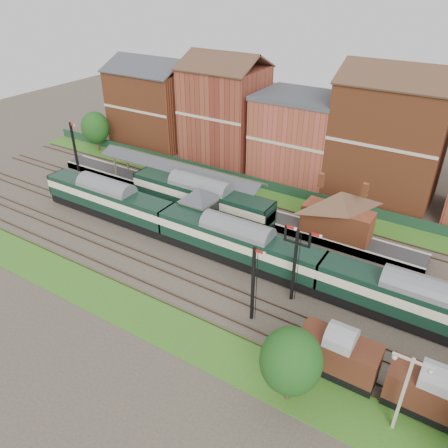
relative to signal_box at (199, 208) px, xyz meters
The scene contains 20 objects.
ground 5.45m from the signal_box, 47.29° to the right, with size 160.00×160.00×0.00m, color #473D33.
grass_back 13.47m from the signal_box, 76.76° to the left, with size 90.00×4.50×0.06m, color #2D6619.
grass_front 15.86m from the signal_box, 78.87° to the right, with size 90.00×5.00×0.06m, color #2D6619.
fence 15.25m from the signal_box, 78.50° to the left, with size 90.00×0.12×1.50m, color #193823.
platform 7.31m from the signal_box, 107.10° to the left, with size 55.00×3.40×1.00m, color #2D2D2D.
signal_box is the anchor object (origin of this frame).
brick_hut 8.25m from the signal_box, ahead, with size 3.20×2.64×2.94m.
station_building 16.37m from the signal_box, 23.43° to the left, with size 8.10×8.10×5.90m.
canopy 10.40m from the signal_box, 140.91° to the left, with size 26.00×3.89×4.08m.
semaphore_bracket 16.16m from the signal_box, 20.92° to the right, with size 3.60×0.25×8.18m.
semaphore_platform_end 27.41m from the signal_box, behind, with size 1.23×0.25×8.00m.
semaphore_siding 16.60m from the signal_box, 38.20° to the right, with size 1.23×0.25×8.00m.
yard_lamp 30.78m from the signal_box, 28.65° to the right, with size 2.60×0.22×7.00m.
town_backdrop 22.26m from the signal_box, 82.60° to the left, with size 69.00×10.00×16.00m.
dmu_train 7.95m from the signal_box, 24.19° to the right, with size 57.87×3.04×4.45m.
platform_railcar 3.84m from the signal_box, 121.42° to the left, with size 20.09×3.16×4.63m.
goods_van_a 25.05m from the signal_box, 29.31° to the right, with size 6.27×2.71×3.80m.
goods_van_c 31.20m from the signal_box, 23.13° to the right, with size 6.07×2.63×3.68m.
tree_far 25.58m from the signal_box, 40.17° to the right, with size 4.58×4.58×6.68m.
tree_back 33.42m from the signal_box, 157.36° to the left, with size 4.78×4.78×6.99m.
Camera 1 is at (24.06, -34.34, 28.52)m, focal length 35.00 mm.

